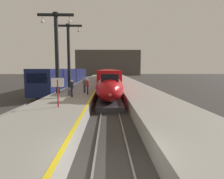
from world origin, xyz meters
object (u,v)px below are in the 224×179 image
Objects in this scene: highspeed_train_main at (109,77)px; regional_train_adjacent at (69,77)px; station_column_mid at (57,45)px; rolling_suitcase at (70,92)px; departure_info_board at (58,86)px; passenger_far_waiting at (72,87)px; passenger_near_edge at (88,86)px; station_column_far at (69,50)px; passenger_mid_platform at (84,84)px.

highspeed_train_main is 9.01m from regional_train_adjacent.
station_column_mid is 9.08× the size of rolling_suitcase.
departure_info_board reaches higher than rolling_suitcase.
station_column_mid is 9.39m from departure_info_board.
departure_info_board is (-0.05, -5.12, 0.52)m from passenger_far_waiting.
highspeed_train_main is 34.04× the size of passenger_far_waiting.
passenger_far_waiting is at bearing -78.20° from regional_train_adjacent.
station_column_far is at bearing 113.07° from passenger_near_edge.
highspeed_train_main reaches higher than passenger_far_waiting.
passenger_far_waiting is 1.72× the size of rolling_suitcase.
station_column_far is at bearing 101.25° from rolling_suitcase.
station_column_far reaches higher than regional_train_adjacent.
passenger_near_edge is at bearing -72.77° from passenger_mid_platform.
passenger_mid_platform is (3.03, 0.10, -4.40)m from station_column_mid.
passenger_mid_platform is at bearing 75.23° from passenger_far_waiting.
highspeed_train_main is 1.57× the size of regional_train_adjacent.
station_column_mid reaches higher than passenger_near_edge.
passenger_far_waiting is 5.14m from departure_info_board.
highspeed_train_main is at bearing 82.79° from departure_info_board.
departure_info_board is at bearing -80.59° from regional_train_adjacent.
station_column_far is 9.35× the size of rolling_suitcase.
passenger_near_edge is at bearing -66.93° from station_column_far.
passenger_mid_platform reaches higher than rolling_suitcase.
station_column_mid is 5.83m from passenger_far_waiting.
station_column_far is at bearing -111.55° from highspeed_train_main.
regional_train_adjacent is at bearing 101.29° from rolling_suitcase.
passenger_near_edge is 1.00× the size of passenger_mid_platform.
station_column_far reaches higher than passenger_far_waiting.
departure_info_board is (-3.79, -29.96, 0.60)m from highspeed_train_main.
regional_train_adjacent is at bearing 106.58° from passenger_near_edge.
passenger_near_edge and passenger_far_waiting have the same top height.
station_column_far is at bearing -78.68° from regional_train_adjacent.
highspeed_train_main is 22.90m from station_column_mid.
highspeed_train_main is 30.20m from departure_info_board.
station_column_far is at bearing 102.33° from passenger_far_waiting.
departure_info_board is (-1.46, -6.64, 0.52)m from passenger_near_edge.
regional_train_adjacent is 26.37m from departure_info_board.
station_column_mid is at bearing 155.20° from passenger_near_edge.
station_column_mid is 5.75m from rolling_suitcase.
rolling_suitcase is (-1.28, -2.14, -0.69)m from passenger_mid_platform.
passenger_mid_platform is (-0.54, 1.75, 0.00)m from passenger_near_edge.
rolling_suitcase is (1.75, -8.77, -5.22)m from station_column_far.
passenger_near_edge is (-2.33, -23.32, 0.09)m from highspeed_train_main.
regional_train_adjacent is (-8.10, -3.95, 0.18)m from highspeed_train_main.
station_column_mid is 4.21× the size of departure_info_board.
passenger_far_waiting is (-0.86, -3.27, 0.00)m from passenger_mid_platform.
station_column_mid is at bearing -90.00° from station_column_far.
passenger_mid_platform is 8.45m from departure_info_board.
departure_info_board is at bearing -90.59° from passenger_far_waiting.
passenger_mid_platform is at bearing 107.23° from passenger_near_edge.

